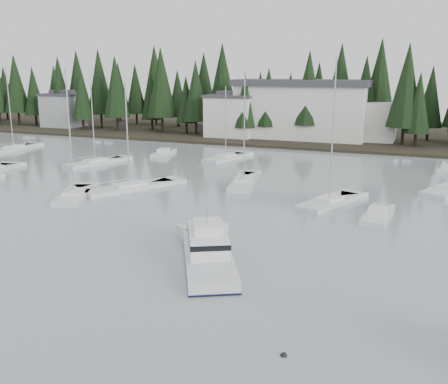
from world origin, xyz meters
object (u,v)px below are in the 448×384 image
(runabout_1, at_px, (377,217))
(sailboat_11, at_px, (14,149))
(sailboat_5, at_px, (329,203))
(sailboat_12, at_px, (74,197))
(cabin_cruiser_center, at_px, (208,254))
(runabout_3, at_px, (163,154))
(house_west, at_px, (232,115))
(sailboat_7, at_px, (226,159))
(harbor_inn, at_px, (313,110))
(sailboat_10, at_px, (130,189))
(sailboat_9, at_px, (244,183))
(sailboat_8, at_px, (95,164))
(house_far_west, at_px, (63,109))

(runabout_1, bearing_deg, sailboat_11, 76.71)
(sailboat_5, xyz_separation_m, runabout_1, (4.97, -3.29, 0.04))
(sailboat_12, bearing_deg, cabin_cruiser_center, -144.27)
(runabout_1, height_order, runabout_3, same)
(house_west, distance_m, runabout_1, 55.58)
(sailboat_7, bearing_deg, sailboat_11, 110.92)
(harbor_inn, distance_m, sailboat_5, 47.26)
(house_west, relative_size, sailboat_10, 0.77)
(sailboat_5, bearing_deg, sailboat_12, 126.47)
(cabin_cruiser_center, relative_size, sailboat_9, 0.79)
(runabout_1, bearing_deg, house_west, 38.67)
(sailboat_11, bearing_deg, sailboat_8, -109.30)
(harbor_inn, distance_m, sailboat_12, 54.76)
(sailboat_7, height_order, sailboat_11, sailboat_11)
(runabout_3, bearing_deg, sailboat_7, -99.77)
(house_far_west, relative_size, runabout_1, 1.35)
(house_far_west, xyz_separation_m, sailboat_8, (33.72, -34.56, -4.33))
(sailboat_7, xyz_separation_m, sailboat_8, (-15.86, -10.59, 0.02))
(harbor_inn, xyz_separation_m, sailboat_8, (-23.33, -35.90, -5.70))
(harbor_inn, relative_size, sailboat_12, 2.14)
(harbor_inn, xyz_separation_m, sailboat_9, (0.69, -39.87, -5.70))
(house_west, xyz_separation_m, runabout_1, (31.80, -45.36, -4.52))
(sailboat_5, distance_m, sailboat_10, 22.08)
(sailboat_10, distance_m, runabout_3, 23.74)
(sailboat_10, bearing_deg, sailboat_7, 21.69)
(house_west, distance_m, house_far_west, 42.05)
(sailboat_11, height_order, runabout_1, sailboat_11)
(sailboat_8, xyz_separation_m, sailboat_11, (-20.71, 5.71, 0.00))
(cabin_cruiser_center, relative_size, sailboat_8, 0.76)
(house_far_west, relative_size, sailboat_9, 0.63)
(sailboat_10, distance_m, runabout_1, 26.97)
(house_far_west, height_order, sailboat_11, sailboat_11)
(harbor_inn, xyz_separation_m, sailboat_5, (11.79, -45.42, -5.68))
(sailboat_9, xyz_separation_m, sailboat_12, (-14.42, -12.83, 0.01))
(harbor_inn, height_order, sailboat_11, sailboat_11)
(sailboat_10, bearing_deg, runabout_1, -63.85)
(sailboat_9, bearing_deg, harbor_inn, -11.46)
(cabin_cruiser_center, distance_m, sailboat_5, 19.54)
(sailboat_7, relative_size, sailboat_12, 0.83)
(sailboat_10, distance_m, sailboat_12, 6.28)
(sailboat_12, bearing_deg, sailboat_10, -59.15)
(sailboat_7, distance_m, runabout_1, 33.68)
(sailboat_7, relative_size, runabout_1, 1.81)
(cabin_cruiser_center, bearing_deg, runabout_1, -60.65)
(harbor_inn, xyz_separation_m, runabout_1, (16.76, -48.70, -5.64))
(house_far_west, height_order, sailboat_7, sailboat_7)
(house_west, relative_size, cabin_cruiser_center, 0.90)
(house_west, height_order, sailboat_7, sailboat_7)
(sailboat_5, relative_size, sailboat_9, 1.11)
(sailboat_7, bearing_deg, cabin_cruiser_center, -146.49)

